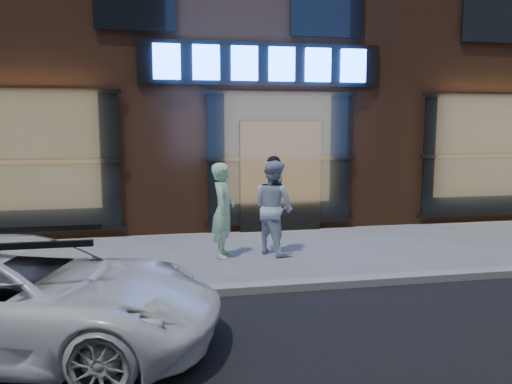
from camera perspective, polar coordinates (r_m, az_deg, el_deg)
The scene contains 6 objects.
ground at distance 7.50m, azimuth 10.00°, elevation -10.58°, with size 90.00×90.00×0.00m, color slate.
curb at distance 7.48m, azimuth 10.01°, elevation -10.15°, with size 60.00×0.25×0.12m, color gray.
storefront_building at distance 15.11m, azimuth -0.93°, elevation 18.48°, with size 30.20×8.28×10.30m.
man_bowtie at distance 8.80m, azimuth -3.78°, elevation -2.10°, with size 0.61×0.40×1.68m, color #B6EFC8.
man_cap at distance 9.02m, azimuth 2.02°, elevation -1.73°, with size 0.83×0.65×1.71m, color silver.
white_suv at distance 5.80m, azimuth -25.33°, elevation -10.74°, with size 1.92×4.16×1.16m, color white.
Camera 1 is at (-2.58, -6.63, 2.35)m, focal length 35.00 mm.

